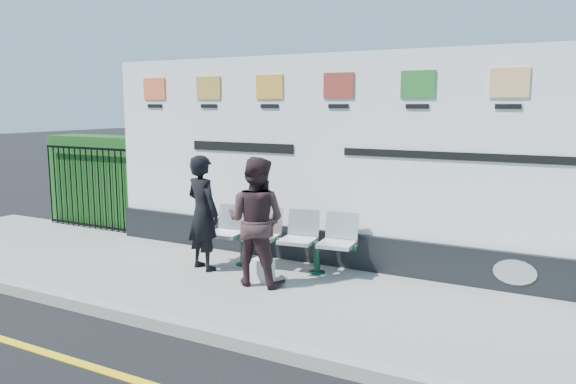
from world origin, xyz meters
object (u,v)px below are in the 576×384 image
object	(u,v)px
billboard	(340,175)
woman_left	(203,213)
bench	(279,253)
woman_right	(256,221)

from	to	relation	value
billboard	woman_left	distance (m)	2.00
bench	woman_left	distance (m)	1.21
billboard	bench	bearing A→B (deg)	-136.54
bench	woman_right	bearing A→B (deg)	-92.29
woman_left	woman_right	world-z (taller)	woman_right
bench	woman_left	xyz separation A→B (m)	(-0.94, -0.50, 0.58)
bench	woman_left	world-z (taller)	woman_left
billboard	woman_left	size ratio (longest dim) A/B	4.97
woman_left	bench	bearing A→B (deg)	-135.11
woman_left	billboard	bearing A→B (deg)	-128.19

